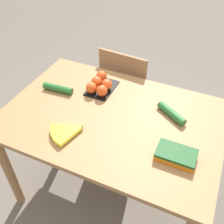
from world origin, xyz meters
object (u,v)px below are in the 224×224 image
tomato_pack (100,85)px  banana_bunch (67,132)px  cucumber_far (58,88)px  chair (128,93)px  carrot_bag (176,154)px  cucumber_near (171,113)px

tomato_pack → banana_bunch: bearing=-88.0°
banana_bunch → cucumber_far: bearing=130.0°
chair → tomato_pack: 0.55m
tomato_pack → carrot_bag: bearing=-30.9°
cucumber_near → tomato_pack: bearing=172.8°
tomato_pack → cucumber_far: size_ratio=1.13×
carrot_bag → cucumber_far: size_ratio=0.97×
banana_bunch → cucumber_near: bearing=37.9°
tomato_pack → cucumber_near: (0.50, -0.06, -0.02)m
banana_bunch → cucumber_far: size_ratio=0.88×
chair → cucumber_near: bearing=137.5°
cucumber_near → carrot_bag: bearing=-71.2°
cucumber_near → banana_bunch: bearing=-142.1°
carrot_bag → chair: bearing=125.5°
banana_bunch → cucumber_near: (0.49, 0.38, 0.01)m
cucumber_far → cucumber_near: bearing=5.2°
tomato_pack → carrot_bag: (0.60, -0.36, -0.01)m
chair → cucumber_far: size_ratio=4.36×
tomato_pack → cucumber_far: 0.28m
carrot_bag → cucumber_near: bearing=108.8°
cucumber_near → cucumber_far: size_ratio=0.95×
carrot_bag → cucumber_near: 0.31m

